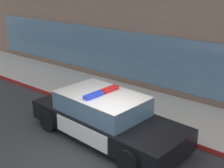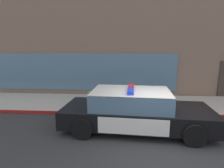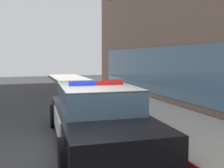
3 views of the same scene
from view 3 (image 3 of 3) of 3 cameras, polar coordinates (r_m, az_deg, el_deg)
name	(u,v)px [view 3 (image 3 of 3)]	position (r m, az deg, el deg)	size (l,w,h in m)	color
ground	(73,156)	(5.91, -8.39, -14.85)	(48.00, 48.00, 0.00)	#303033
sidewalk	(205,137)	(7.27, 19.28, -10.52)	(48.00, 2.90, 0.15)	#B2ADA3
curb_red_paint	(154,143)	(6.49, 8.87, -12.24)	(28.80, 0.04, 0.14)	maroon
police_cruiser	(97,114)	(6.63, -3.13, -6.38)	(5.17, 2.41, 1.49)	black
fire_hydrant	(137,104)	(9.09, 5.29, -4.20)	(0.34, 0.39, 0.73)	#4C994C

